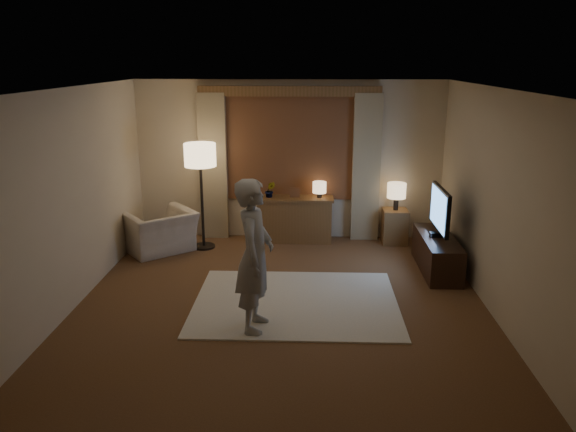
{
  "coord_description": "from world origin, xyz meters",
  "views": [
    {
      "loc": [
        0.33,
        -6.35,
        2.93
      ],
      "look_at": [
        0.06,
        0.6,
        0.96
      ],
      "focal_mm": 35.0,
      "sensor_mm": 36.0,
      "label": 1
    }
  ],
  "objects_px": {
    "sideboard": "(295,220)",
    "side_table": "(395,226)",
    "person": "(255,256)",
    "armchair": "(160,231)",
    "tv_stand": "(437,254)"
  },
  "relations": [
    {
      "from": "sideboard",
      "to": "side_table",
      "type": "height_order",
      "value": "sideboard"
    },
    {
      "from": "side_table",
      "to": "person",
      "type": "bearing_deg",
      "value": -122.43
    },
    {
      "from": "sideboard",
      "to": "armchair",
      "type": "bearing_deg",
      "value": -163.71
    },
    {
      "from": "side_table",
      "to": "person",
      "type": "distance_m",
      "value": 3.74
    },
    {
      "from": "sideboard",
      "to": "armchair",
      "type": "distance_m",
      "value": 2.17
    },
    {
      "from": "armchair",
      "to": "person",
      "type": "relative_size",
      "value": 0.58
    },
    {
      "from": "side_table",
      "to": "tv_stand",
      "type": "height_order",
      "value": "side_table"
    },
    {
      "from": "armchair",
      "to": "person",
      "type": "height_order",
      "value": "person"
    },
    {
      "from": "sideboard",
      "to": "side_table",
      "type": "distance_m",
      "value": 1.64
    },
    {
      "from": "tv_stand",
      "to": "person",
      "type": "height_order",
      "value": "person"
    },
    {
      "from": "side_table",
      "to": "tv_stand",
      "type": "distance_m",
      "value": 1.29
    },
    {
      "from": "sideboard",
      "to": "armchair",
      "type": "xyz_separation_m",
      "value": [
        -2.09,
        -0.61,
        -0.03
      ]
    },
    {
      "from": "sideboard",
      "to": "tv_stand",
      "type": "xyz_separation_m",
      "value": [
        2.06,
        -1.27,
        -0.1
      ]
    },
    {
      "from": "armchair",
      "to": "tv_stand",
      "type": "height_order",
      "value": "armchair"
    },
    {
      "from": "tv_stand",
      "to": "side_table",
      "type": "bearing_deg",
      "value": 109.12
    }
  ]
}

